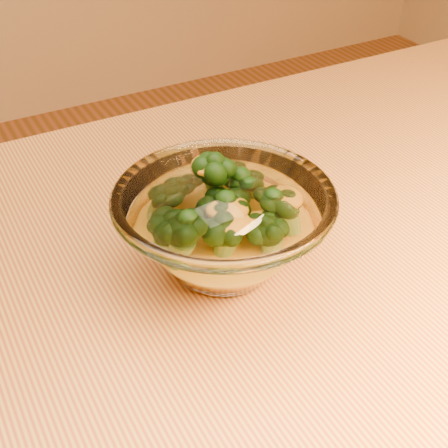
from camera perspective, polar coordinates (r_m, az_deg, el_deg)
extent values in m
cube|color=#BA8A37|center=(0.64, 10.58, -4.60)|extent=(1.20, 0.80, 0.04)
cylinder|color=brown|center=(1.37, 18.17, -0.77)|extent=(0.06, 0.06, 0.71)
ellipsoid|color=white|center=(0.60, 0.00, -3.38)|extent=(0.09, 0.09, 0.02)
torus|color=white|center=(0.56, 0.00, 2.49)|extent=(0.21, 0.21, 0.01)
ellipsoid|color=#E9A913|center=(0.59, 0.00, -1.84)|extent=(0.12, 0.12, 0.03)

